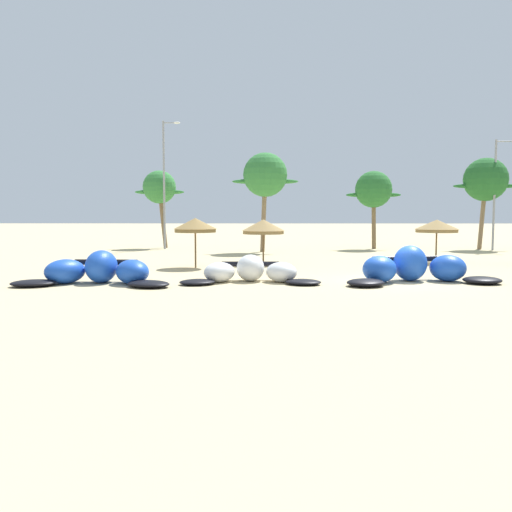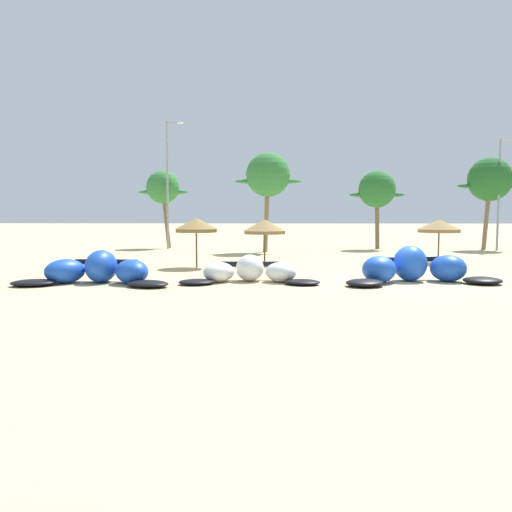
{
  "view_description": "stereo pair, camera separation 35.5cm",
  "coord_description": "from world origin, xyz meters",
  "views": [
    {
      "loc": [
        -5.76,
        -24.91,
        3.16
      ],
      "look_at": [
        -6.12,
        2.0,
        1.0
      ],
      "focal_mm": 38.16,
      "sensor_mm": 36.0,
      "label": 1
    },
    {
      "loc": [
        -5.4,
        -24.9,
        3.16
      ],
      "look_at": [
        -6.12,
        2.0,
        1.0
      ],
      "focal_mm": 38.16,
      "sensor_mm": 36.0,
      "label": 2
    }
  ],
  "objects": [
    {
      "name": "palm_left_of_gap",
      "position": [
        3.76,
        22.46,
        5.08
      ],
      "size": [
        4.76,
        3.17,
        6.74
      ],
      "color": "brown",
      "rests_on": "ground"
    },
    {
      "name": "beach_umbrella_middle",
      "position": [
        -5.76,
        8.18,
        2.3
      ],
      "size": [
        2.62,
        2.62,
        2.74
      ],
      "color": "brown",
      "rests_on": "ground"
    },
    {
      "name": "palm_leftmost",
      "position": [
        -15.0,
        23.56,
        5.33
      ],
      "size": [
        4.4,
        2.94,
        6.88
      ],
      "color": "brown",
      "rests_on": "ground"
    },
    {
      "name": "beach_umbrella_near_palms",
      "position": [
        5.16,
        9.46,
        2.31
      ],
      "size": [
        2.71,
        2.71,
        2.71
      ],
      "color": "brown",
      "rests_on": "ground"
    },
    {
      "name": "kite_left_of_center",
      "position": [
        1.1,
        -0.2,
        0.63
      ],
      "size": [
        7.39,
        4.01,
        1.64
      ],
      "color": "black",
      "rests_on": "ground"
    },
    {
      "name": "kite_left",
      "position": [
        -6.35,
        -0.33,
        0.47
      ],
      "size": [
        6.57,
        3.03,
        1.22
      ],
      "color": "black",
      "rests_on": "ground"
    },
    {
      "name": "lamppost_west",
      "position": [
        -14.19,
        21.94,
        5.98
      ],
      "size": [
        1.53,
        0.24,
        10.92
      ],
      "color": "gray",
      "rests_on": "ground"
    },
    {
      "name": "palm_left",
      "position": [
        -5.62,
        18.72,
        6.08
      ],
      "size": [
        5.28,
        3.52,
        7.91
      ],
      "color": "#7F6647",
      "rests_on": "ground"
    },
    {
      "name": "ground_plane",
      "position": [
        0.0,
        0.0,
        0.0
      ],
      "size": [
        260.0,
        260.0,
        0.0
      ],
      "primitive_type": "plane",
      "color": "#C6B284"
    },
    {
      "name": "lamppost_west_center",
      "position": [
        13.65,
        20.81,
        5.15
      ],
      "size": [
        2.05,
        0.24,
        9.17
      ],
      "color": "gray",
      "rests_on": "ground"
    },
    {
      "name": "kite_far_left",
      "position": [
        -13.06,
        -1.05,
        0.56
      ],
      "size": [
        7.23,
        3.47,
        1.47
      ],
      "color": "black",
      "rests_on": "ground"
    },
    {
      "name": "palm_center_left",
      "position": [
        13.17,
        21.96,
        5.9
      ],
      "size": [
        5.53,
        3.68,
        7.8
      ],
      "color": "#7F6647",
      "rests_on": "ground"
    },
    {
      "name": "beach_umbrella_near_van",
      "position": [
        -9.64,
        6.07,
        2.43
      ],
      "size": [
        2.48,
        2.48,
        2.84
      ],
      "color": "brown",
      "rests_on": "ground"
    }
  ]
}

